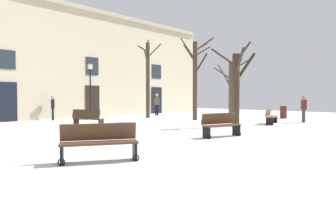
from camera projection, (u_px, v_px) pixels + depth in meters
ground_plane at (194, 125)px, 16.10m from camera, size 38.34×38.34×0.00m
building_facade at (93, 62)px, 22.84m from camera, size 23.96×0.60×8.32m
tree_foreground at (237, 85)px, 15.44m from camera, size 1.98×2.24×4.40m
tree_center at (148, 77)px, 21.68m from camera, size 1.86×1.88×5.87m
tree_near_facade at (195, 77)px, 19.70m from camera, size 1.98×1.68×5.47m
tree_right_of_center at (231, 89)px, 19.19m from camera, size 1.86×2.35×4.07m
streetlamp at (90, 85)px, 20.94m from camera, size 0.30×0.30×3.92m
litter_bin at (283, 112)px, 21.13m from camera, size 0.49×0.49×0.87m
bench_back_to_back_right at (99, 142)px, 7.13m from camera, size 1.82×1.34×0.91m
bench_facing_shops at (271, 116)px, 16.84m from camera, size 1.83×0.95×0.85m
bench_back_to_back_left at (221, 125)px, 11.47m from camera, size 1.73×0.89×0.92m
bench_by_litter_bin at (88, 118)px, 14.92m from camera, size 1.03×1.71×0.92m
person_crossing_plaza at (53, 107)px, 19.40m from camera, size 0.37×0.44×1.63m
person_by_shop_door at (157, 103)px, 24.29m from camera, size 0.42×0.31×1.80m
person_near_bench at (304, 108)px, 17.86m from camera, size 0.43×0.41×1.62m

